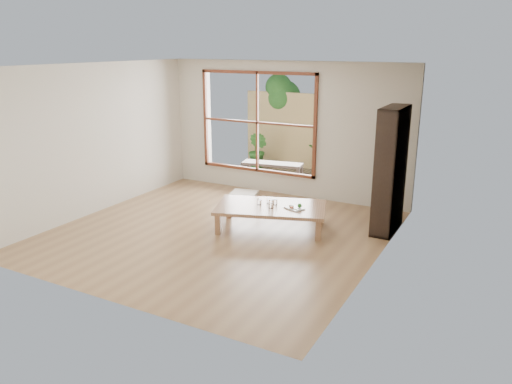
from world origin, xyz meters
TOP-DOWN VIEW (x-y plane):
  - ground at (0.00, 0.00)m, footprint 5.00×5.00m
  - low_table at (0.64, 0.56)m, footprint 1.97×1.50m
  - floor_cushion at (-0.64, 1.91)m, footprint 0.61×0.61m
  - bookshelf at (2.32, 1.38)m, footprint 0.32×0.90m
  - glass_tall at (0.69, 0.46)m, footprint 0.08×0.08m
  - glass_mid at (0.67, 0.65)m, footprint 0.06×0.06m
  - glass_short at (0.54, 0.67)m, footprint 0.06×0.06m
  - glass_small at (0.44, 0.53)m, footprint 0.07×0.07m
  - food_tray at (1.05, 0.61)m, footprint 0.34×0.30m
  - deck at (-0.60, 3.56)m, footprint 2.80×2.00m
  - garden_bench at (-0.60, 3.11)m, footprint 1.35×0.59m
  - bamboo_fence at (-0.60, 4.56)m, footprint 2.80×0.06m
  - shrub_right at (0.15, 4.38)m, footprint 0.80×0.70m
  - shrub_left at (-1.43, 4.01)m, footprint 0.58×0.52m
  - garden_tree at (-1.28, 4.86)m, footprint 1.04×0.85m

SIDE VIEW (x-z plane):
  - ground at x=0.00m, z-range 0.00..0.00m
  - deck at x=-0.60m, z-range -0.03..0.03m
  - floor_cushion at x=-0.64m, z-range 0.00..0.07m
  - low_table at x=0.64m, z-range 0.15..0.53m
  - garden_bench at x=-0.60m, z-range 0.17..0.58m
  - food_tray at x=1.05m, z-range 0.36..0.45m
  - glass_short at x=0.54m, z-range 0.38..0.46m
  - glass_small at x=0.44m, z-range 0.38..0.47m
  - glass_mid at x=0.67m, z-range 0.38..0.47m
  - shrub_right at x=0.15m, z-range 0.03..0.88m
  - glass_tall at x=0.69m, z-range 0.38..0.52m
  - shrub_left at x=-1.43m, z-range 0.03..0.90m
  - bamboo_fence at x=-0.60m, z-range 0.00..1.80m
  - bookshelf at x=2.32m, z-range 0.00..1.99m
  - garden_tree at x=-1.28m, z-range 0.52..2.74m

